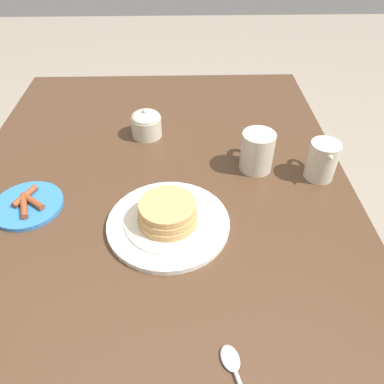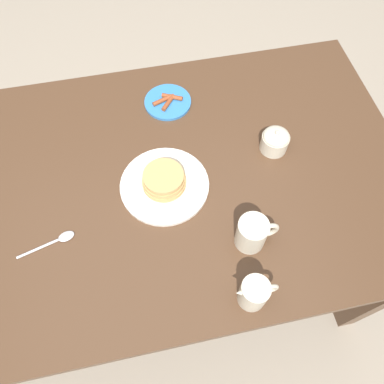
# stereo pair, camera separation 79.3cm
# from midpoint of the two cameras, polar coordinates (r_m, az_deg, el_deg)

# --- Properties ---
(ground_plane) EXTENTS (8.00, 8.00, 0.00)m
(ground_plane) POSITION_cam_midpoint_polar(r_m,az_deg,el_deg) (1.53, 6.21, -15.53)
(ground_plane) COLOR gray
(dining_table) EXTENTS (1.55, 0.90, 0.74)m
(dining_table) POSITION_cam_midpoint_polar(r_m,az_deg,el_deg) (0.93, 9.90, -6.31)
(dining_table) COLOR #4C3321
(dining_table) RESTS_ON ground_plane
(pancake_plate) EXTENTS (0.25, 0.25, 0.06)m
(pancake_plate) POSITION_cam_midpoint_polar(r_m,az_deg,el_deg) (0.83, 15.40, -3.92)
(pancake_plate) COLOR white
(pancake_plate) RESTS_ON dining_table
(side_plate_bacon) EXTENTS (0.15, 0.15, 0.02)m
(side_plate_bacon) POSITION_cam_midpoint_polar(r_m,az_deg,el_deg) (1.00, 12.82, 12.06)
(side_plate_bacon) COLOR #337AC6
(side_plate_bacon) RESTS_ON dining_table
(coffee_mug) EXTENTS (0.11, 0.08, 0.10)m
(coffee_mug) POSITION_cam_midpoint_polar(r_m,az_deg,el_deg) (0.84, 33.12, -12.71)
(coffee_mug) COLOR beige
(coffee_mug) RESTS_ON dining_table
(creamer_pitcher) EXTENTS (0.11, 0.07, 0.10)m
(creamer_pitcher) POSITION_cam_midpoint_polar(r_m,az_deg,el_deg) (0.82, 35.50, -22.71)
(creamer_pitcher) COLOR beige
(creamer_pitcher) RESTS_ON dining_table
(sugar_bowl) EXTENTS (0.08, 0.08, 0.08)m
(sugar_bowl) POSITION_cam_midpoint_polar(r_m,az_deg,el_deg) (1.00, 32.58, 3.94)
(sugar_bowl) COLOR beige
(sugar_bowl) RESTS_ON dining_table
(spoon) EXTENTS (0.15, 0.06, 0.01)m
(spoon) POSITION_cam_midpoint_polar(r_m,az_deg,el_deg) (0.76, -4.63, -16.02)
(spoon) COLOR silver
(spoon) RESTS_ON dining_table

